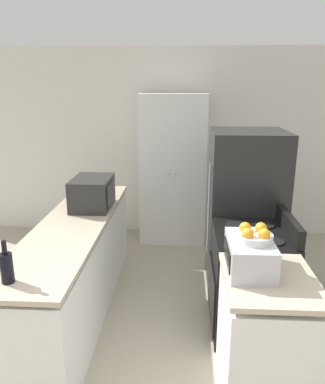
% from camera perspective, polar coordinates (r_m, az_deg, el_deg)
% --- Properties ---
extents(wall_back, '(7.00, 0.06, 2.60)m').
position_cam_1_polar(wall_back, '(5.34, 1.00, 7.38)').
color(wall_back, silver).
rests_on(wall_back, ground_plane).
extents(counter_left, '(0.60, 2.55, 0.91)m').
position_cam_1_polar(counter_left, '(3.69, -13.06, -11.38)').
color(counter_left, silver).
rests_on(counter_left, ground_plane).
extents(counter_right, '(0.60, 0.73, 0.91)m').
position_cam_1_polar(counter_right, '(2.84, 15.33, -20.78)').
color(counter_right, silver).
rests_on(counter_right, ground_plane).
extents(pantry_cabinet, '(0.88, 0.57, 2.00)m').
position_cam_1_polar(pantry_cabinet, '(5.08, 1.61, 3.47)').
color(pantry_cabinet, silver).
rests_on(pantry_cabinet, ground_plane).
extents(stove, '(0.66, 0.73, 1.07)m').
position_cam_1_polar(stove, '(3.44, 13.18, -13.02)').
color(stove, black).
rests_on(stove, ground_plane).
extents(refrigerator, '(0.77, 0.73, 1.67)m').
position_cam_1_polar(refrigerator, '(4.00, 12.40, -2.89)').
color(refrigerator, black).
rests_on(refrigerator, ground_plane).
extents(microwave, '(0.38, 0.51, 0.31)m').
position_cam_1_polar(microwave, '(3.83, -10.63, -0.13)').
color(microwave, black).
rests_on(microwave, counter_left).
extents(wine_bottle, '(0.08, 0.08, 0.28)m').
position_cam_1_polar(wine_bottle, '(2.58, -22.66, -10.49)').
color(wine_bottle, black).
rests_on(wine_bottle, counter_left).
extents(toaster_oven, '(0.30, 0.46, 0.22)m').
position_cam_1_polar(toaster_oven, '(2.60, 13.12, -9.35)').
color(toaster_oven, '#B2B2B7').
rests_on(toaster_oven, counter_right).
extents(fruit_bowl, '(0.25, 0.25, 0.11)m').
position_cam_1_polar(fruit_bowl, '(2.53, 13.79, -6.36)').
color(fruit_bowl, silver).
rests_on(fruit_bowl, toaster_oven).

